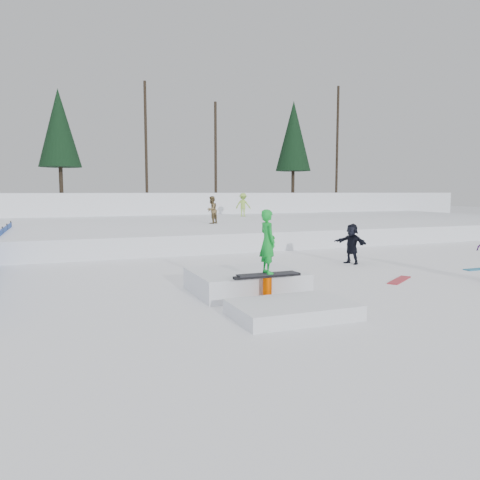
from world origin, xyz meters
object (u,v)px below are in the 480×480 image
object	(u,v)px
walker_ygreen	(243,205)
jib_rail_feature	(257,286)
walker_olive	(212,210)
spectator_dark	(352,244)

from	to	relation	value
walker_ygreen	jib_rail_feature	xyz separation A→B (m)	(-7.64, -19.89, -1.30)
jib_rail_feature	walker_olive	bearing A→B (deg)	76.20
jib_rail_feature	spectator_dark	bearing A→B (deg)	35.21
walker_olive	walker_ygreen	bearing A→B (deg)	-164.17
jib_rail_feature	walker_ygreen	bearing A→B (deg)	68.98
spectator_dark	jib_rail_feature	bearing A→B (deg)	-74.10
walker_ygreen	walker_olive	bearing A→B (deg)	90.54
walker_ygreen	spectator_dark	world-z (taller)	walker_ygreen
walker_ygreen	spectator_dark	distance (m)	16.43
walker_olive	jib_rail_feature	distance (m)	14.25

